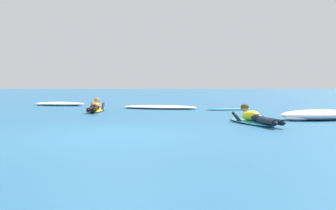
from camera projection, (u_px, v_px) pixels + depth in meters
ground_plane at (152, 107)px, 17.90m from camera, size 120.00×120.00×0.00m
surfer_near at (254, 119)px, 10.23m from camera, size 1.18×2.48×0.53m
surfer_far at (95, 108)px, 14.74m from camera, size 0.70×2.43×0.55m
drifting_surfboard at (229, 109)px, 15.65m from camera, size 1.92×0.98×0.16m
whitewater_front at (160, 107)px, 16.43m from camera, size 3.25×1.71×0.14m
whitewater_mid_left at (319, 115)px, 11.40m from camera, size 2.51×1.60×0.29m
whitewater_mid_right at (60, 104)px, 18.60m from camera, size 2.48×1.05×0.18m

